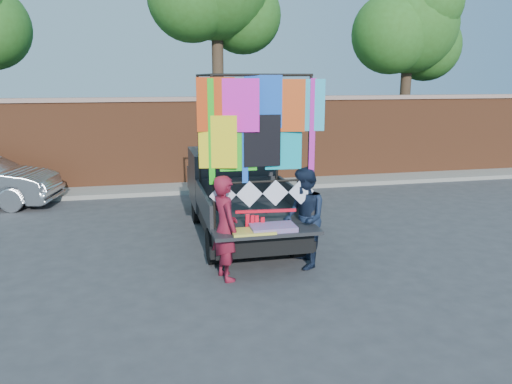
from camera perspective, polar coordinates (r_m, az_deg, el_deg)
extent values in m
plane|color=#38383A|center=(8.49, -2.62, -8.89)|extent=(90.00, 90.00, 0.00)
cube|color=brown|center=(14.95, -7.38, 5.53)|extent=(30.00, 0.35, 2.50)
cube|color=#A17E71|center=(14.84, -7.53, 10.51)|extent=(30.00, 0.45, 0.12)
cube|color=gray|center=(14.46, -6.98, 0.50)|extent=(30.00, 1.20, 0.12)
cylinder|color=#38281C|center=(16.14, -4.34, 11.41)|extent=(0.36, 0.36, 5.46)
sphere|color=#2C601B|center=(16.79, -1.47, 19.50)|extent=(2.40, 2.40, 2.40)
cylinder|color=#38281C|center=(18.27, 16.60, 9.67)|extent=(0.36, 0.36, 4.55)
sphere|color=#2C601B|center=(18.33, 17.15, 17.80)|extent=(3.20, 3.20, 3.20)
sphere|color=#2C601B|center=(19.08, 18.84, 15.51)|extent=(2.40, 2.40, 2.40)
sphere|color=#2C601B|center=(17.66, 15.21, 17.06)|extent=(2.60, 2.60, 2.60)
sphere|color=#2C601B|center=(18.04, 19.16, 19.83)|extent=(2.20, 2.20, 2.20)
cylinder|color=black|center=(11.16, -6.70, -1.88)|extent=(0.21, 0.63, 0.63)
cylinder|color=black|center=(8.69, -4.88, -6.16)|extent=(0.21, 0.63, 0.63)
cylinder|color=black|center=(11.40, 0.80, -1.47)|extent=(0.21, 0.63, 0.63)
cylinder|color=black|center=(9.00, 4.64, -5.48)|extent=(0.21, 0.63, 0.63)
cube|color=black|center=(9.94, -1.60, -2.68)|extent=(1.63, 4.03, 0.29)
cube|color=black|center=(9.18, -0.75, -2.24)|extent=(1.73, 2.21, 0.10)
cube|color=black|center=(9.00, -6.02, -1.24)|extent=(0.06, 2.21, 0.43)
cube|color=black|center=(9.34, 4.32, -0.69)|extent=(0.06, 2.21, 0.43)
cube|color=black|center=(10.17, -2.01, 0.47)|extent=(1.73, 0.06, 0.43)
cube|color=black|center=(11.05, -2.91, 1.73)|extent=(1.73, 1.54, 1.20)
cube|color=#8C9EAD|center=(10.57, -2.53, 3.33)|extent=(1.54, 0.06, 0.53)
cube|color=#8C9EAD|center=(11.72, -3.52, 3.32)|extent=(1.54, 0.10, 0.67)
cube|color=black|center=(12.12, -3.74, 1.57)|extent=(1.68, 0.86, 0.53)
cube|color=black|center=(7.92, 1.26, -4.60)|extent=(1.73, 0.53, 0.06)
cube|color=black|center=(8.24, 0.88, -6.56)|extent=(1.78, 0.14, 0.17)
cylinder|color=black|center=(7.82, -4.91, 4.38)|extent=(0.05, 0.05, 2.40)
cylinder|color=black|center=(9.81, -6.52, 6.08)|extent=(0.05, 0.05, 2.40)
cylinder|color=black|center=(8.18, 6.11, 4.73)|extent=(0.05, 0.05, 2.40)
cylinder|color=black|center=(10.09, 2.44, 6.34)|extent=(0.05, 0.05, 2.40)
cylinder|color=black|center=(7.88, 0.75, 13.24)|extent=(1.63, 0.04, 0.04)
cylinder|color=black|center=(9.85, -2.03, 13.18)|extent=(1.63, 0.04, 0.04)
cylinder|color=black|center=(8.74, -5.99, 13.14)|extent=(0.04, 2.06, 0.04)
cylinder|color=black|center=(9.06, 4.21, 13.17)|extent=(0.04, 2.06, 0.04)
cylinder|color=black|center=(8.05, 0.71, 1.20)|extent=(1.63, 0.04, 0.04)
cube|color=#DC4012|center=(7.74, -4.50, 10.00)|extent=(0.59, 0.01, 0.82)
cube|color=#FA1BC7|center=(7.76, -1.79, 10.05)|extent=(0.59, 0.01, 0.82)
cube|color=blue|center=(7.87, 0.77, 10.09)|extent=(0.59, 0.01, 0.82)
cube|color=#DD4C1A|center=(7.92, 3.41, 10.09)|extent=(0.59, 0.01, 0.82)
cube|color=#2DB3D9|center=(8.07, 5.83, 10.10)|extent=(0.59, 0.01, 0.82)
cube|color=yellow|center=(7.76, -4.38, 5.39)|extent=(0.59, 0.01, 0.82)
cube|color=green|center=(7.85, -1.81, 5.51)|extent=(0.59, 0.01, 0.82)
cube|color=black|center=(7.89, 0.82, 5.55)|extent=(0.59, 0.01, 0.82)
cube|color=#0DB1C2|center=(8.02, 3.27, 5.65)|extent=(0.59, 0.01, 0.82)
cube|color=#23C318|center=(7.74, -5.13, 6.79)|extent=(0.10, 0.01, 1.63)
cube|color=#D323B1|center=(8.11, 6.45, 7.04)|extent=(0.10, 0.01, 1.63)
cube|color=blue|center=(7.82, -1.27, 6.90)|extent=(0.10, 0.01, 1.63)
cube|color=white|center=(7.94, -3.83, -0.41)|extent=(0.43, 0.01, 0.43)
cube|color=white|center=(8.02, -0.76, -0.26)|extent=(0.43, 0.01, 0.43)
cube|color=white|center=(8.11, 2.25, -0.10)|extent=(0.43, 0.01, 0.43)
cube|color=white|center=(8.23, 5.18, 0.05)|extent=(0.43, 0.01, 0.43)
cube|color=#DB306B|center=(7.92, 1.94, -4.09)|extent=(0.72, 0.43, 0.08)
cube|color=#D9CB44|center=(7.79, -0.34, -4.52)|extent=(0.67, 0.38, 0.04)
imported|color=maroon|center=(7.89, -3.55, -4.12)|extent=(0.54, 0.69, 1.69)
imported|color=#151F35|center=(8.41, 5.49, -2.99)|extent=(0.67, 0.85, 1.71)
cube|color=#FF0D23|center=(8.07, 1.13, -2.18)|extent=(0.99, 0.14, 0.04)
cube|color=#FF0D23|center=(8.07, -1.01, -4.49)|extent=(0.06, 0.02, 0.57)
cube|color=#FF0D23|center=(8.09, -0.43, -4.59)|extent=(0.06, 0.02, 0.57)
cube|color=#FF0D23|center=(8.12, 0.15, -4.68)|extent=(0.06, 0.02, 0.57)
cube|color=#FF0D23|center=(8.14, 0.72, -4.78)|extent=(0.06, 0.02, 0.57)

